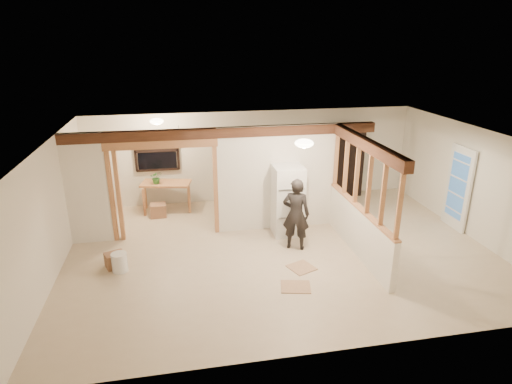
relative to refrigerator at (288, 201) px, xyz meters
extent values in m
cube|color=#C7B294|center=(-0.36, -0.81, -0.82)|extent=(9.00, 6.50, 0.01)
cube|color=white|center=(-0.36, -0.81, 1.68)|extent=(9.00, 6.50, 0.01)
cube|color=silver|center=(-0.36, 2.44, 0.43)|extent=(9.00, 0.01, 2.50)
cube|color=silver|center=(-0.36, -4.06, 0.43)|extent=(9.00, 0.01, 2.50)
cube|color=silver|center=(-4.86, -0.81, 0.43)|extent=(0.01, 6.50, 2.50)
cube|color=silver|center=(4.14, -0.81, 0.43)|extent=(0.01, 6.50, 2.50)
cube|color=silver|center=(-4.41, 0.39, 0.43)|extent=(0.90, 0.12, 2.50)
cube|color=silver|center=(-0.16, 0.39, 0.43)|extent=(2.80, 0.12, 2.50)
cube|color=#B87C4D|center=(-2.76, 0.39, 0.28)|extent=(2.46, 0.14, 2.20)
cube|color=#502C1B|center=(-1.36, 0.39, 1.56)|extent=(7.00, 0.18, 0.22)
cube|color=#502C1B|center=(1.24, -1.21, 1.56)|extent=(0.18, 3.30, 0.22)
cube|color=silver|center=(1.24, -1.21, -0.32)|extent=(0.12, 3.20, 1.00)
cube|color=#B87C4D|center=(1.24, -1.21, 0.84)|extent=(0.14, 3.20, 1.32)
cube|color=black|center=(-2.96, 2.36, 0.73)|extent=(1.12, 0.10, 1.10)
cube|color=white|center=(4.06, -0.41, 0.18)|extent=(0.12, 0.86, 2.00)
ellipsoid|color=#FFEABF|center=(-0.06, -1.31, 1.66)|extent=(0.36, 0.36, 0.16)
ellipsoid|color=#FFEABF|center=(-2.86, 1.49, 1.66)|extent=(0.32, 0.32, 0.14)
ellipsoid|color=#FFD88C|center=(-2.36, 0.79, 1.36)|extent=(0.07, 0.07, 0.07)
cube|color=silver|center=(0.00, 0.00, 0.00)|extent=(0.67, 0.66, 1.64)
imported|color=black|center=(-0.02, -0.77, -0.02)|extent=(0.69, 0.58, 1.60)
cube|color=#B87C4D|center=(-2.78, 1.95, -0.42)|extent=(1.36, 0.87, 0.79)
imported|color=#347739|center=(-3.00, 1.89, 0.14)|extent=(0.32, 0.28, 0.33)
cylinder|color=maroon|center=(-4.54, 1.87, -0.53)|extent=(0.53, 0.53, 0.58)
cube|color=black|center=(2.27, 2.20, 0.18)|extent=(1.00, 0.33, 1.99)
cylinder|color=silver|center=(-3.68, -1.10, -0.63)|extent=(0.40, 0.40, 0.39)
cube|color=#956548|center=(-3.01, 1.57, -0.65)|extent=(0.41, 0.36, 0.34)
cube|color=#956548|center=(-4.40, 0.90, -0.67)|extent=(0.34, 0.34, 0.30)
cube|color=#956548|center=(-3.80, -0.89, -0.67)|extent=(0.45, 0.41, 0.30)
cube|color=tan|center=(-0.12, -1.64, -0.81)|extent=(0.61, 0.61, 0.02)
cube|color=tan|center=(-0.43, -2.30, -0.81)|extent=(0.63, 0.54, 0.02)
camera|label=1|loc=(-2.42, -8.89, 3.55)|focal=30.00mm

